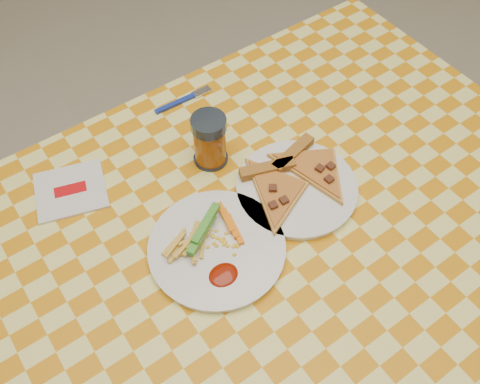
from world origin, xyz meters
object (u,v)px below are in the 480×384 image
plate_left (217,249)px  drink_glass (210,140)px  table (259,248)px  plate_right (297,188)px

plate_left → drink_glass: drink_glass is taller
table → plate_left: (-0.09, 0.01, 0.08)m
plate_left → plate_right: same height
table → plate_right: (0.11, 0.03, 0.08)m
plate_left → table: bearing=-4.0°
table → drink_glass: (0.02, 0.19, 0.13)m
drink_glass → plate_right: bearing=-60.5°
drink_glass → table: bearing=-95.0°
drink_glass → plate_left: bearing=-120.5°
table → drink_glass: drink_glass is taller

